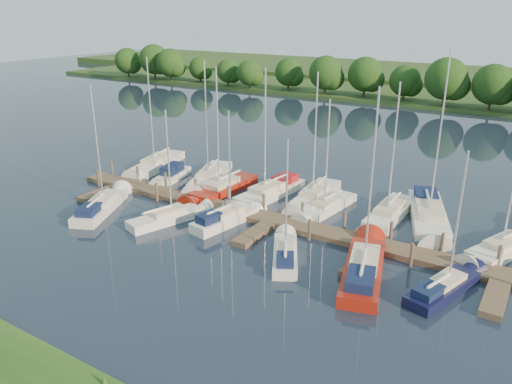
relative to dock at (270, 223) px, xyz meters
The scene contains 22 objects.
ground 7.31m from the dock, 90.00° to the right, with size 260.00×260.00×0.00m, color #17222F.
dock is the anchor object (origin of this frame).
mooring_pilings 1.19m from the dock, 90.00° to the left, with size 38.24×2.84×2.00m.
far_shore 67.69m from the dock, 90.00° to the left, with size 180.00×30.00×0.60m, color #254119.
distant_hill 92.69m from the dock, 90.00° to the left, with size 220.00×40.00×1.40m, color #3C5726.
treeline 55.28m from the dock, 92.92° to the left, with size 145.75×9.70×8.29m.
sailboat_n_0 18.39m from the dock, 159.94° to the left, with size 3.70×9.14×11.60m.
motorboat 14.18m from the dock, 162.07° to the left, with size 2.52×5.61×1.79m.
sailboat_n_2 11.80m from the dock, 149.75° to the left, with size 4.64×9.17×11.61m.
sailboat_n_3 8.21m from the dock, 152.11° to the left, with size 2.41×8.97×11.47m.
sailboat_n_4 6.05m from the dock, 121.72° to the left, with size 3.08×9.09×11.56m.
sailboat_n_5 6.39m from the dock, 84.43° to the left, with size 2.76×8.88×11.32m.
sailboat_n_6 5.51m from the dock, 64.52° to the left, with size 2.52×7.50×9.46m.
sailboat_n_7 9.39m from the dock, 40.12° to the left, with size 2.11×8.61×11.06m.
sailboat_n_8 12.33m from the dock, 36.40° to the left, with size 5.27×10.52×13.31m.
sailboat_n_9 16.22m from the dock, 15.99° to the left, with size 4.66×8.25×10.63m.
sailboat_s_0 13.94m from the dock, 160.84° to the right, with size 4.68×8.01×10.45m.
sailboat_s_1 7.79m from the dock, 154.19° to the right, with size 3.44×6.97×9.05m.
sailboat_s_2 3.31m from the dock, 154.49° to the right, with size 2.68×6.95×9.13m.
sailboat_s_3 5.31m from the dock, 48.43° to the right, with size 4.06×6.22×8.33m.
sailboat_s_4 9.22m from the dock, 20.54° to the right, with size 4.23×9.40×11.96m.
sailboat_s_5 13.63m from the dock, 11.57° to the right, with size 3.27×6.88×8.77m.
Camera 1 is at (17.37, -22.51, 15.53)m, focal length 35.00 mm.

